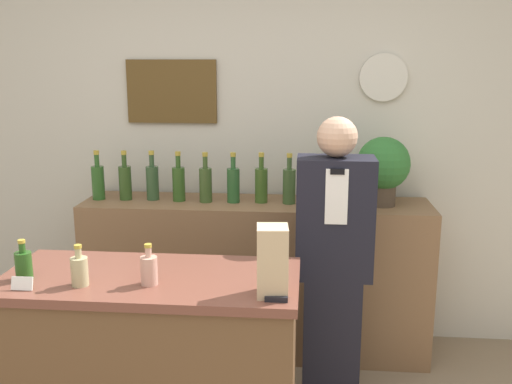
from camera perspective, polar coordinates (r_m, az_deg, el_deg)
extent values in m
cube|color=beige|center=(3.80, -1.09, 5.27)|extent=(5.20, 0.06, 2.70)
cube|color=#553D1B|center=(3.81, -8.43, 9.91)|extent=(0.59, 0.02, 0.41)
cylinder|color=beige|center=(3.73, 12.62, 11.13)|extent=(0.30, 0.03, 0.30)
cube|color=brown|center=(3.72, -0.01, -8.48)|extent=(2.18, 0.46, 0.99)
cube|color=brown|center=(2.77, -10.11, -17.76)|extent=(1.27, 0.56, 0.90)
cube|color=brown|center=(2.56, -10.52, -8.62)|extent=(1.30, 0.59, 0.04)
cube|color=black|center=(3.26, 7.49, -14.31)|extent=(0.30, 0.24, 0.74)
cube|color=black|center=(3.01, 7.87, -2.56)|extent=(0.40, 0.24, 0.64)
cube|color=white|center=(2.86, 8.06, -0.49)|extent=(0.11, 0.01, 0.28)
cube|color=black|center=(2.83, 8.14, 2.03)|extent=(0.07, 0.01, 0.03)
sphere|color=tan|center=(2.93, 8.12, 5.48)|extent=(0.21, 0.21, 0.21)
cylinder|color=#4C3D2D|center=(3.57, 12.47, -0.34)|extent=(0.17, 0.17, 0.12)
sphere|color=#2D6B2D|center=(3.53, 12.62, 2.80)|extent=(0.32, 0.32, 0.32)
cube|color=tan|center=(2.26, 1.65, -6.93)|extent=(0.13, 0.13, 0.28)
cube|color=black|center=(2.27, 2.06, -10.45)|extent=(0.09, 0.06, 0.02)
cylinder|color=silver|center=(2.25, 2.38, -9.68)|extent=(0.06, 0.02, 0.06)
cube|color=white|center=(2.54, -22.36, -8.45)|extent=(0.09, 0.02, 0.06)
cylinder|color=#244F19|center=(2.64, -22.21, -6.86)|extent=(0.07, 0.07, 0.12)
cylinder|color=#244F19|center=(2.62, -22.36, -5.18)|extent=(0.03, 0.03, 0.04)
cylinder|color=#B29933|center=(2.61, -22.41, -4.59)|extent=(0.03, 0.03, 0.01)
cylinder|color=tan|center=(2.50, -17.23, -7.61)|extent=(0.07, 0.07, 0.12)
cylinder|color=tan|center=(2.47, -17.35, -5.84)|extent=(0.03, 0.03, 0.04)
cylinder|color=#B29933|center=(2.46, -17.40, -5.22)|extent=(0.03, 0.03, 0.01)
cylinder|color=tan|center=(2.44, -10.64, -7.74)|extent=(0.07, 0.07, 0.12)
cylinder|color=tan|center=(2.41, -10.72, -5.93)|extent=(0.03, 0.03, 0.04)
cylinder|color=#B29933|center=(2.40, -10.75, -5.29)|extent=(0.03, 0.03, 0.01)
cylinder|color=#285520|center=(3.77, -15.51, 0.89)|extent=(0.08, 0.08, 0.21)
cylinder|color=#285520|center=(3.74, -15.64, 3.06)|extent=(0.03, 0.03, 0.08)
cylinder|color=#B29933|center=(3.74, -15.69, 3.83)|extent=(0.03, 0.03, 0.03)
cylinder|color=#2D4A1E|center=(3.72, -12.94, 0.89)|extent=(0.08, 0.08, 0.21)
cylinder|color=#2D4A1E|center=(3.70, -13.05, 3.09)|extent=(0.03, 0.03, 0.08)
cylinder|color=#B29933|center=(3.69, -13.09, 3.86)|extent=(0.03, 0.03, 0.03)
cylinder|color=#2D4A2A|center=(3.68, -10.31, 0.88)|extent=(0.08, 0.08, 0.21)
cylinder|color=#2D4A2A|center=(3.66, -10.40, 3.11)|extent=(0.03, 0.03, 0.08)
cylinder|color=#B29933|center=(3.65, -10.43, 3.89)|extent=(0.03, 0.03, 0.03)
cylinder|color=#2C4F1D|center=(3.62, -7.73, 0.78)|extent=(0.08, 0.08, 0.21)
cylinder|color=#2C4F1D|center=(3.60, -7.80, 3.04)|extent=(0.03, 0.03, 0.08)
cylinder|color=#B29933|center=(3.59, -7.83, 3.83)|extent=(0.03, 0.03, 0.03)
cylinder|color=#354D23|center=(3.58, -5.06, 0.69)|extent=(0.08, 0.08, 0.21)
cylinder|color=#354D23|center=(3.55, -5.11, 2.97)|extent=(0.03, 0.03, 0.08)
cylinder|color=#B29933|center=(3.54, -5.12, 3.78)|extent=(0.03, 0.03, 0.03)
cylinder|color=#265227|center=(3.56, -2.28, 0.66)|extent=(0.08, 0.08, 0.21)
cylinder|color=#265227|center=(3.53, -2.30, 2.96)|extent=(0.03, 0.03, 0.08)
cylinder|color=#B29933|center=(3.52, -2.31, 3.77)|extent=(0.03, 0.03, 0.03)
cylinder|color=#33511D|center=(3.55, 0.53, 0.65)|extent=(0.08, 0.08, 0.21)
cylinder|color=#33511D|center=(3.52, 0.54, 2.95)|extent=(0.03, 0.03, 0.08)
cylinder|color=#B29933|center=(3.52, 0.54, 3.76)|extent=(0.03, 0.03, 0.03)
cylinder|color=#334D26|center=(3.53, 3.33, 0.55)|extent=(0.08, 0.08, 0.21)
cylinder|color=#334D26|center=(3.50, 3.36, 2.87)|extent=(0.03, 0.03, 0.08)
cylinder|color=#B29933|center=(3.49, 3.37, 3.68)|extent=(0.03, 0.03, 0.03)
cylinder|color=#335327|center=(3.53, 6.15, 0.51)|extent=(0.08, 0.08, 0.21)
cylinder|color=#335327|center=(3.50, 6.21, 2.82)|extent=(0.03, 0.03, 0.08)
cylinder|color=#B29933|center=(3.50, 6.23, 3.64)|extent=(0.03, 0.03, 0.03)
cylinder|color=#275425|center=(3.54, 8.97, 0.46)|extent=(0.08, 0.08, 0.21)
cylinder|color=#275425|center=(3.52, 9.05, 2.77)|extent=(0.03, 0.03, 0.08)
cylinder|color=#B29933|center=(3.51, 9.08, 3.58)|extent=(0.03, 0.03, 0.03)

